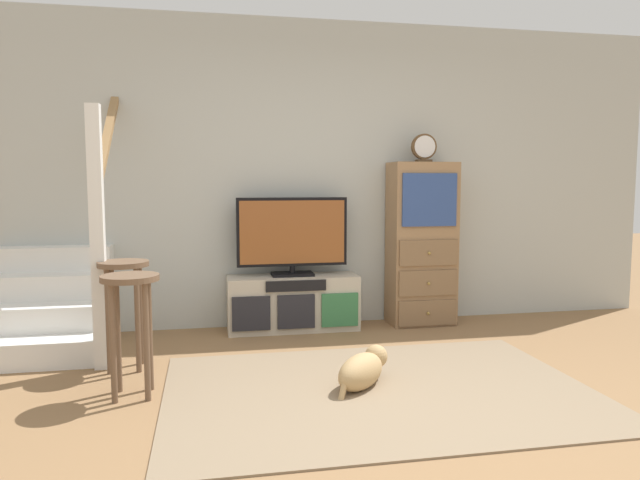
# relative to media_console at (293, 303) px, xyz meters

# --- Properties ---
(ground_plane) EXTENTS (20.00, 20.00, 0.00)m
(ground_plane) POSITION_rel_media_console_xyz_m (0.30, -2.19, -0.24)
(ground_plane) COLOR olive
(back_wall) EXTENTS (6.40, 0.12, 2.70)m
(back_wall) POSITION_rel_media_console_xyz_m (0.30, 0.27, 1.11)
(back_wall) COLOR #B2B7B2
(back_wall) RESTS_ON ground_plane
(area_rug) EXTENTS (2.60, 1.80, 0.01)m
(area_rug) POSITION_rel_media_console_xyz_m (0.30, -1.59, -0.23)
(area_rug) COLOR #847056
(area_rug) RESTS_ON ground_plane
(media_console) EXTENTS (1.13, 0.38, 0.47)m
(media_console) POSITION_rel_media_console_xyz_m (0.00, 0.00, 0.00)
(media_console) COLOR #BCB29E
(media_console) RESTS_ON ground_plane
(television) EXTENTS (0.96, 0.22, 0.68)m
(television) POSITION_rel_media_console_xyz_m (0.00, 0.02, 0.60)
(television) COLOR black
(television) RESTS_ON media_console
(side_cabinet) EXTENTS (0.58, 0.38, 1.46)m
(side_cabinet) POSITION_rel_media_console_xyz_m (1.17, 0.01, 0.49)
(side_cabinet) COLOR #93704C
(side_cabinet) RESTS_ON ground_plane
(desk_clock) EXTENTS (0.23, 0.08, 0.25)m
(desk_clock) POSITION_rel_media_console_xyz_m (1.17, -0.00, 1.35)
(desk_clock) COLOR #4C3823
(desk_clock) RESTS_ON side_cabinet
(staircase) EXTENTS (1.00, 1.36, 2.20)m
(staircase) POSITION_rel_media_console_xyz_m (-1.94, 0.01, 0.13)
(staircase) COLOR white
(staircase) RESTS_ON ground_plane
(bar_stool_near) EXTENTS (0.34, 0.34, 0.74)m
(bar_stool_near) POSITION_rel_media_console_xyz_m (-1.17, -1.38, 0.31)
(bar_stool_near) COLOR brown
(bar_stool_near) RESTS_ON ground_plane
(bar_stool_far) EXTENTS (0.34, 0.34, 0.75)m
(bar_stool_far) POSITION_rel_media_console_xyz_m (-1.28, -0.83, 0.32)
(bar_stool_far) COLOR brown
(bar_stool_far) RESTS_ON ground_plane
(dog) EXTENTS (0.45, 0.46, 0.23)m
(dog) POSITION_rel_media_console_xyz_m (0.22, -1.51, -0.12)
(dog) COLOR tan
(dog) RESTS_ON ground_plane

